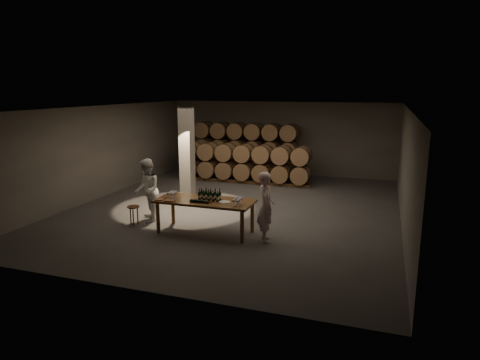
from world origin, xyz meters
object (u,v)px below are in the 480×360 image
(plate, at_px, (225,202))
(stool, at_px, (133,210))
(tasting_table, at_px, (205,204))
(person_woman, at_px, (147,190))
(person_man, at_px, (266,207))
(notebook_near, at_px, (170,201))
(bottle_cluster, at_px, (210,196))

(plate, bearing_deg, stool, -179.19)
(plate, bearing_deg, tasting_table, 174.76)
(plate, xyz_separation_m, person_woman, (-2.56, 0.44, 0.01))
(person_man, bearing_deg, stool, 64.07)
(tasting_table, height_order, stool, tasting_table)
(person_man, bearing_deg, notebook_near, 70.94)
(plate, relative_size, notebook_near, 1.21)
(bottle_cluster, distance_m, person_woman, 2.15)
(tasting_table, bearing_deg, notebook_near, -153.91)
(person_man, distance_m, person_woman, 3.72)
(plate, distance_m, stool, 2.76)
(bottle_cluster, xyz_separation_m, plate, (0.45, -0.07, -0.10))
(notebook_near, xyz_separation_m, stool, (-1.32, 0.31, -0.46))
(bottle_cluster, xyz_separation_m, person_woman, (-2.12, 0.37, -0.10))
(notebook_near, height_order, person_man, person_man)
(tasting_table, height_order, bottle_cluster, bottle_cluster)
(tasting_table, xyz_separation_m, person_woman, (-1.99, 0.39, 0.12))
(tasting_table, relative_size, stool, 4.64)
(plate, distance_m, person_woman, 2.60)
(person_man, bearing_deg, tasting_table, 60.59)
(plate, xyz_separation_m, notebook_near, (-1.40, -0.35, 0.01))
(tasting_table, bearing_deg, bottle_cluster, 7.73)
(person_woman, bearing_deg, tasting_table, 45.57)
(tasting_table, distance_m, stool, 2.17)
(bottle_cluster, bearing_deg, stool, -177.26)
(tasting_table, bearing_deg, person_man, -3.81)
(person_man, bearing_deg, plate, 61.32)
(tasting_table, bearing_deg, plate, -5.24)
(tasting_table, xyz_separation_m, bottle_cluster, (0.13, 0.02, 0.22))
(plate, relative_size, person_woman, 0.16)
(notebook_near, bearing_deg, bottle_cluster, 14.79)
(plate, bearing_deg, person_woman, 170.20)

